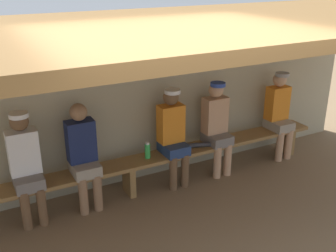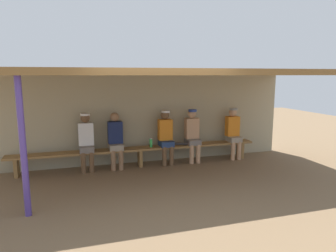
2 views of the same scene
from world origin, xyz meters
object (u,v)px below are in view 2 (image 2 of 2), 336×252
(bench, at_px, (140,151))
(player_leftmost, at_px, (193,133))
(player_near_post, at_px, (166,135))
(baseball_bat, at_px, (178,144))
(player_in_red, at_px, (233,131))
(support_post, at_px, (23,148))
(player_in_white, at_px, (116,138))
(player_in_blue, at_px, (86,139))
(water_bottle_green, at_px, (151,143))

(bench, relative_size, player_leftmost, 4.46)
(player_near_post, bearing_deg, baseball_bat, -0.63)
(baseball_bat, bearing_deg, bench, -160.60)
(player_in_red, bearing_deg, support_post, -156.13)
(player_leftmost, xyz_separation_m, player_near_post, (-0.71, 0.00, 0.00))
(player_in_white, bearing_deg, baseball_bat, -0.11)
(player_in_blue, xyz_separation_m, baseball_bat, (2.23, -0.00, -0.25))
(bench, distance_m, player_in_white, 0.67)
(support_post, height_order, baseball_bat, support_post)
(player_leftmost, distance_m, baseball_bat, 0.46)
(support_post, relative_size, water_bottle_green, 9.93)
(player_leftmost, relative_size, player_in_blue, 1.00)
(player_in_white, bearing_deg, water_bottle_green, -0.17)
(player_leftmost, height_order, player_in_white, player_leftmost)
(water_bottle_green, height_order, baseball_bat, water_bottle_green)
(player_in_blue, bearing_deg, player_in_red, 0.00)
(bench, height_order, player_near_post, player_near_post)
(baseball_bat, bearing_deg, water_bottle_green, -160.64)
(player_in_white, bearing_deg, support_post, -128.15)
(player_leftmost, height_order, player_near_post, same)
(support_post, height_order, player_in_red, support_post)
(support_post, bearing_deg, player_in_blue, 64.97)
(baseball_bat, bearing_deg, player_in_white, -160.72)
(support_post, bearing_deg, player_in_white, 51.85)
(player_near_post, relative_size, player_in_white, 1.01)
(player_in_blue, height_order, player_in_white, player_in_blue)
(water_bottle_green, distance_m, baseball_bat, 0.71)
(baseball_bat, bearing_deg, support_post, -127.45)
(bench, relative_size, player_in_white, 4.49)
(player_in_red, distance_m, player_near_post, 1.87)
(player_in_red, bearing_deg, player_near_post, 180.00)
(player_in_white, bearing_deg, player_in_blue, 179.96)
(player_in_red, xyz_separation_m, player_in_blue, (-3.77, 0.00, 0.00))
(support_post, xyz_separation_m, water_bottle_green, (2.51, 2.10, -0.53))
(player_leftmost, xyz_separation_m, water_bottle_green, (-1.09, -0.00, -0.18))
(support_post, distance_m, player_in_red, 5.21)
(water_bottle_green, xyz_separation_m, baseball_bat, (0.71, -0.00, -0.07))
(player_leftmost, xyz_separation_m, player_in_white, (-1.95, -0.00, -0.02))
(bench, distance_m, baseball_bat, 0.99)
(bench, bearing_deg, baseball_bat, -0.00)
(player_leftmost, relative_size, player_in_red, 1.00)
(player_leftmost, bearing_deg, water_bottle_green, -179.84)
(player_leftmost, relative_size, water_bottle_green, 6.07)
(player_in_white, relative_size, baseball_bat, 1.54)
(player_leftmost, height_order, baseball_bat, player_leftmost)
(support_post, distance_m, bench, 3.15)
(player_leftmost, xyz_separation_m, player_in_red, (1.16, 0.00, 0.00))
(player_in_red, distance_m, water_bottle_green, 2.25)
(bench, relative_size, player_in_blue, 4.46)
(baseball_bat, bearing_deg, player_near_post, -161.23)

